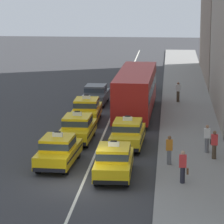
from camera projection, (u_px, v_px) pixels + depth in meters
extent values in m
plane|color=#353538|center=(82.00, 186.00, 32.30)|extent=(160.00, 160.00, 0.00)
cube|color=silver|center=(115.00, 107.00, 51.81)|extent=(0.14, 80.00, 0.01)
cube|color=gray|center=(189.00, 121.00, 46.44)|extent=(4.00, 90.00, 0.15)
cylinder|color=black|center=(52.00, 152.00, 37.28)|extent=(0.27, 0.65, 0.64)
cylinder|color=black|center=(77.00, 153.00, 37.08)|extent=(0.27, 0.65, 0.64)
cylinder|color=black|center=(38.00, 168.00, 34.31)|extent=(0.27, 0.65, 0.64)
cylinder|color=black|center=(66.00, 169.00, 34.11)|extent=(0.27, 0.65, 0.64)
cube|color=yellow|center=(59.00, 154.00, 35.62)|extent=(2.03, 4.59, 0.70)
cube|color=black|center=(58.00, 153.00, 35.61)|extent=(2.03, 4.23, 0.10)
cube|color=yellow|center=(58.00, 143.00, 35.34)|extent=(1.71, 2.18, 0.64)
cube|color=#2D3842|center=(58.00, 143.00, 35.34)|extent=(1.73, 2.20, 0.35)
cube|color=white|center=(58.00, 135.00, 35.25)|extent=(0.57, 0.15, 0.24)
cube|color=black|center=(58.00, 132.00, 35.22)|extent=(0.33, 0.13, 0.06)
cube|color=black|center=(67.00, 148.00, 37.82)|extent=(1.71, 0.23, 0.20)
cube|color=black|center=(49.00, 170.00, 33.53)|extent=(1.71, 0.23, 0.20)
cylinder|color=black|center=(70.00, 130.00, 42.55)|extent=(0.25, 0.64, 0.64)
cylinder|color=black|center=(93.00, 131.00, 42.39)|extent=(0.25, 0.64, 0.64)
cylinder|color=black|center=(62.00, 142.00, 39.57)|extent=(0.25, 0.64, 0.64)
cylinder|color=black|center=(86.00, 143.00, 39.41)|extent=(0.25, 0.64, 0.64)
cube|color=yellow|center=(78.00, 131.00, 40.91)|extent=(1.89, 4.53, 0.70)
cube|color=black|center=(78.00, 130.00, 40.90)|extent=(1.90, 4.18, 0.10)
cube|color=yellow|center=(77.00, 121.00, 40.63)|extent=(1.64, 2.13, 0.64)
cube|color=#2D3842|center=(77.00, 121.00, 40.63)|extent=(1.66, 2.15, 0.35)
cube|color=white|center=(77.00, 114.00, 40.54)|extent=(0.56, 0.13, 0.24)
cube|color=black|center=(77.00, 111.00, 40.51)|extent=(0.32, 0.12, 0.06)
cube|color=black|center=(83.00, 127.00, 43.11)|extent=(1.71, 0.17, 0.20)
cube|color=black|center=(72.00, 144.00, 38.81)|extent=(1.71, 0.17, 0.20)
cylinder|color=black|center=(79.00, 113.00, 48.08)|extent=(0.25, 0.64, 0.64)
cylinder|color=black|center=(99.00, 113.00, 47.98)|extent=(0.25, 0.64, 0.64)
cylinder|color=black|center=(74.00, 122.00, 45.10)|extent=(0.25, 0.64, 0.64)
cylinder|color=black|center=(95.00, 122.00, 44.99)|extent=(0.25, 0.64, 0.64)
cube|color=yellow|center=(87.00, 112.00, 46.47)|extent=(1.87, 4.53, 0.70)
cube|color=black|center=(87.00, 112.00, 46.46)|extent=(1.88, 4.17, 0.10)
cube|color=yellow|center=(86.00, 103.00, 46.18)|extent=(1.63, 2.12, 0.64)
cube|color=#2D3842|center=(86.00, 103.00, 46.18)|extent=(1.65, 2.14, 0.35)
cube|color=white|center=(86.00, 97.00, 46.09)|extent=(0.56, 0.13, 0.24)
cube|color=black|center=(86.00, 95.00, 46.06)|extent=(0.32, 0.11, 0.06)
cube|color=black|center=(90.00, 110.00, 48.68)|extent=(1.71, 0.17, 0.20)
cube|color=black|center=(83.00, 123.00, 44.36)|extent=(1.71, 0.17, 0.20)
cylinder|color=black|center=(90.00, 97.00, 54.21)|extent=(0.26, 0.65, 0.64)
cylinder|color=black|center=(107.00, 97.00, 54.03)|extent=(0.26, 0.65, 0.64)
cylinder|color=black|center=(84.00, 104.00, 51.45)|extent=(0.26, 0.65, 0.64)
cylinder|color=black|center=(102.00, 104.00, 51.28)|extent=(0.26, 0.65, 0.64)
cube|color=#4C5156|center=(96.00, 96.00, 52.68)|extent=(1.91, 4.36, 0.66)
cube|color=#4C5156|center=(96.00, 89.00, 52.45)|extent=(1.63, 1.95, 0.60)
cube|color=#2D3842|center=(96.00, 89.00, 52.45)|extent=(1.65, 1.97, 0.33)
cylinder|color=black|center=(102.00, 162.00, 35.26)|extent=(0.25, 0.64, 0.64)
cylinder|color=black|center=(130.00, 163.00, 35.14)|extent=(0.25, 0.64, 0.64)
cylinder|color=black|center=(97.00, 180.00, 32.27)|extent=(0.25, 0.64, 0.64)
cylinder|color=black|center=(127.00, 180.00, 32.16)|extent=(0.25, 0.64, 0.64)
cube|color=yellow|center=(114.00, 164.00, 33.63)|extent=(1.85, 4.52, 0.70)
cube|color=black|center=(114.00, 163.00, 33.62)|extent=(1.87, 4.16, 0.10)
cube|color=yellow|center=(114.00, 153.00, 33.35)|extent=(1.62, 2.12, 0.64)
cube|color=#2D3842|center=(114.00, 153.00, 33.35)|extent=(1.64, 2.14, 0.35)
cube|color=white|center=(114.00, 144.00, 33.26)|extent=(0.56, 0.13, 0.24)
cube|color=black|center=(114.00, 141.00, 33.23)|extent=(0.32, 0.11, 0.06)
cube|color=black|center=(117.00, 157.00, 35.84)|extent=(1.71, 0.16, 0.20)
cube|color=black|center=(110.00, 182.00, 31.53)|extent=(1.71, 0.16, 0.20)
cylinder|color=black|center=(118.00, 135.00, 41.19)|extent=(0.26, 0.65, 0.64)
cylinder|color=black|center=(142.00, 136.00, 41.02)|extent=(0.26, 0.65, 0.64)
cylinder|color=black|center=(112.00, 148.00, 38.22)|extent=(0.26, 0.65, 0.64)
cylinder|color=black|center=(138.00, 149.00, 38.04)|extent=(0.26, 0.65, 0.64)
cube|color=yellow|center=(128.00, 136.00, 39.55)|extent=(1.95, 4.56, 0.70)
cube|color=black|center=(128.00, 135.00, 39.54)|extent=(1.96, 4.20, 0.10)
cube|color=yellow|center=(128.00, 126.00, 39.27)|extent=(1.67, 2.15, 0.64)
cube|color=#2D3842|center=(128.00, 126.00, 39.27)|extent=(1.69, 2.17, 0.35)
cube|color=white|center=(128.00, 119.00, 39.18)|extent=(0.56, 0.14, 0.24)
cube|color=black|center=(128.00, 116.00, 39.15)|extent=(0.32, 0.12, 0.06)
cube|color=black|center=(131.00, 132.00, 41.75)|extent=(1.71, 0.20, 0.20)
cube|color=black|center=(124.00, 150.00, 37.45)|extent=(1.71, 0.20, 0.20)
cylinder|color=black|center=(126.00, 101.00, 52.35)|extent=(0.25, 0.65, 0.64)
cylinder|color=black|center=(151.00, 102.00, 52.13)|extent=(0.25, 0.65, 0.64)
cylinder|color=black|center=(117.00, 119.00, 45.81)|extent=(0.25, 0.65, 0.64)
cylinder|color=black|center=(146.00, 120.00, 45.59)|extent=(0.25, 0.65, 0.64)
cube|color=#B21E19|center=(136.00, 91.00, 48.68)|extent=(2.76, 11.25, 2.90)
cube|color=#2D3842|center=(136.00, 88.00, 48.63)|extent=(2.77, 10.81, 0.84)
cube|color=black|center=(141.00, 65.00, 53.84)|extent=(2.13, 0.13, 0.36)
cylinder|color=black|center=(133.00, 86.00, 59.91)|extent=(0.24, 0.64, 0.64)
cylinder|color=black|center=(149.00, 86.00, 59.78)|extent=(0.24, 0.64, 0.64)
cylinder|color=black|center=(131.00, 91.00, 57.14)|extent=(0.24, 0.64, 0.64)
cylinder|color=black|center=(147.00, 91.00, 57.02)|extent=(0.24, 0.64, 0.64)
cube|color=silver|center=(140.00, 85.00, 58.40)|extent=(1.77, 4.31, 0.66)
cube|color=silver|center=(140.00, 78.00, 58.17)|extent=(1.57, 1.91, 0.60)
cube|color=#2D3842|center=(140.00, 78.00, 58.17)|extent=(1.59, 1.93, 0.33)
cylinder|color=#473828|center=(214.00, 152.00, 36.51)|extent=(0.24, 0.24, 0.79)
cube|color=red|center=(214.00, 140.00, 36.37)|extent=(0.36, 0.22, 0.60)
sphere|color=brown|center=(215.00, 132.00, 36.28)|extent=(0.20, 0.20, 0.20)
cylinder|color=slate|center=(169.00, 157.00, 35.45)|extent=(0.24, 0.24, 0.78)
cube|color=orange|center=(169.00, 145.00, 35.31)|extent=(0.36, 0.22, 0.58)
sphere|color=brown|center=(169.00, 138.00, 35.23)|extent=(0.20, 0.20, 0.20)
cylinder|color=#473828|center=(178.00, 97.00, 53.00)|extent=(0.24, 0.24, 0.87)
cube|color=silver|center=(178.00, 88.00, 52.86)|extent=(0.36, 0.22, 0.52)
sphere|color=#9E7051|center=(178.00, 83.00, 52.78)|extent=(0.20, 0.20, 0.20)
cylinder|color=#23232D|center=(183.00, 175.00, 32.25)|extent=(0.24, 0.24, 0.80)
cube|color=red|center=(183.00, 161.00, 32.10)|extent=(0.36, 0.22, 0.62)
sphere|color=tan|center=(183.00, 153.00, 32.02)|extent=(0.20, 0.20, 0.20)
cube|color=brown|center=(188.00, 171.00, 32.19)|extent=(0.10, 0.20, 0.28)
cylinder|color=slate|center=(207.00, 145.00, 37.83)|extent=(0.24, 0.24, 0.85)
cube|color=silver|center=(207.00, 133.00, 37.69)|extent=(0.36, 0.22, 0.57)
sphere|color=#9E7051|center=(207.00, 127.00, 37.61)|extent=(0.20, 0.20, 0.20)
cube|color=black|center=(211.00, 142.00, 37.77)|extent=(0.10, 0.20, 0.28)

